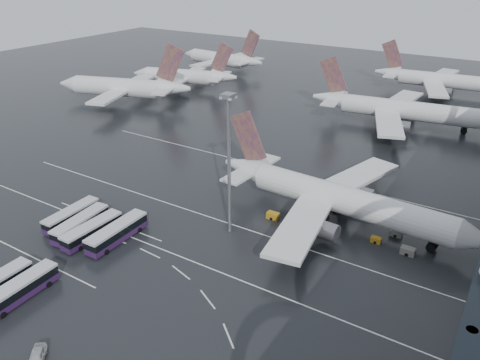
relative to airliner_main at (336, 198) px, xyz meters
The scene contains 23 objects.
ground 28.79m from the airliner_main, 119.82° to the right, with size 420.00×420.00×0.00m, color black.
lane_marking_near 30.52m from the airliner_main, 117.93° to the right, with size 120.00×0.25×0.01m, color white.
lane_marking_mid 19.53m from the airliner_main, 138.17° to the right, with size 120.00×0.25×0.01m, color white.
lane_marking_far 21.39m from the airliner_main, 132.59° to the left, with size 120.00×0.25×0.01m, color white.
bus_bay_line_south 55.92m from the airliner_main, 133.17° to the right, with size 28.00×0.25×0.01m, color white.
bus_bay_line_north 45.64m from the airliner_main, 147.12° to the right, with size 28.00×0.25×0.01m, color white.
airliner_main is the anchor object (origin of this frame).
airliner_gate_b 64.94m from the airliner_main, 94.63° to the left, with size 56.68×50.56×19.67m.
airliner_gate_c 111.63m from the airliner_main, 90.83° to the left, with size 52.51×48.24×18.70m.
jet_remote_west 100.78m from the airliner_main, 158.20° to the left, with size 49.44×40.20×21.90m.
jet_remote_mid 109.13m from the airliner_main, 143.75° to the left, with size 42.81×34.76×18.85m.
jet_remote_far 136.41m from the airliner_main, 133.49° to the left, with size 45.20×36.46×19.67m.
bus_row_near_a 52.32m from the airliner_main, 146.34° to the right, with size 3.30×12.46×3.04m.
bus_row_near_b 49.73m from the airliner_main, 142.39° to the right, with size 3.98×12.97×3.14m.
bus_row_near_c 47.16m from the airliner_main, 139.31° to the right, with size 3.25×12.68×3.11m.
bus_row_near_d 42.52m from the airliner_main, 137.14° to the right, with size 3.42×13.46×3.30m.
bus_row_far_c 58.15m from the airliner_main, 123.32° to the right, with size 3.42×12.87×3.14m.
van_curve_b 58.50m from the airliner_main, 108.95° to the right, with size 1.92×4.77×1.63m, color beige.
floodlight_mast 24.65m from the airliner_main, 135.91° to the right, with size 2.07×2.07×27.06m.
gse_cart_belly_a 11.25m from the airliner_main, 21.06° to the right, with size 1.91×1.13×1.04m, color #B38017.
gse_cart_belly_b 12.97m from the airliner_main, ahead, with size 2.19×1.29×1.19m, color slate.
gse_cart_belly_c 12.96m from the airliner_main, 149.13° to the right, with size 2.45×1.45×1.34m, color #B38017.
gse_cart_belly_d 16.84m from the airliner_main, 16.22° to the right, with size 2.48×1.46×1.35m, color slate.
Camera 1 is at (41.36, -54.29, 48.09)m, focal length 35.00 mm.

